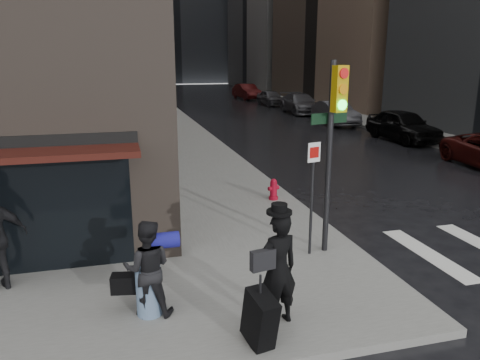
% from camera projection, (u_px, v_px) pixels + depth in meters
% --- Properties ---
extents(ground, '(140.00, 140.00, 0.00)m').
position_uv_depth(ground, '(302.00, 294.00, 8.86)').
color(ground, black).
rests_on(ground, ground).
extents(sidewalk_left, '(4.00, 50.00, 0.15)m').
position_uv_depth(sidewalk_left, '(160.00, 118.00, 34.05)').
color(sidewalk_left, slate).
rests_on(sidewalk_left, ground).
extents(sidewalk_right, '(3.00, 50.00, 0.15)m').
position_uv_depth(sidewalk_right, '(330.00, 112.00, 37.43)').
color(sidewalk_right, slate).
rests_on(sidewalk_right, ground).
extents(man_overcoat, '(1.07, 1.22, 2.07)m').
position_uv_depth(man_overcoat, '(274.00, 277.00, 7.32)').
color(man_overcoat, black).
rests_on(man_overcoat, ground).
extents(man_jeans, '(1.16, 0.78, 1.66)m').
position_uv_depth(man_jeans, '(147.00, 268.00, 7.71)').
color(man_jeans, black).
rests_on(man_jeans, ground).
extents(traffic_light, '(1.02, 0.58, 4.15)m').
position_uv_depth(traffic_light, '(332.00, 133.00, 9.75)').
color(traffic_light, black).
rests_on(traffic_light, ground).
extents(fire_hydrant, '(0.37, 0.28, 0.65)m').
position_uv_depth(fire_hydrant, '(273.00, 190.00, 14.20)').
color(fire_hydrant, maroon).
rests_on(fire_hydrant, ground).
extents(parked_car_1, '(2.07, 4.93, 1.66)m').
position_uv_depth(parked_car_1, '(403.00, 125.00, 24.86)').
color(parked_car_1, black).
rests_on(parked_car_1, ground).
extents(parked_car_2, '(1.71, 4.64, 1.52)m').
position_uv_depth(parked_car_2, '(335.00, 113.00, 30.95)').
color(parked_car_2, '#46474B').
rests_on(parked_car_2, ground).
extents(parked_car_3, '(2.42, 5.43, 1.55)m').
position_uv_depth(parked_car_3, '(300.00, 103.00, 37.22)').
color(parked_car_3, '#4E4E54').
rests_on(parked_car_3, ground).
extents(parked_car_4, '(1.83, 4.18, 1.40)m').
position_uv_depth(parked_car_4, '(271.00, 98.00, 43.41)').
color(parked_car_4, '#4F4F54').
rests_on(parked_car_4, ground).
extents(parked_car_5, '(2.18, 5.01, 1.60)m').
position_uv_depth(parked_car_5, '(247.00, 92.00, 49.51)').
color(parked_car_5, '#3E0C0C').
rests_on(parked_car_5, ground).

